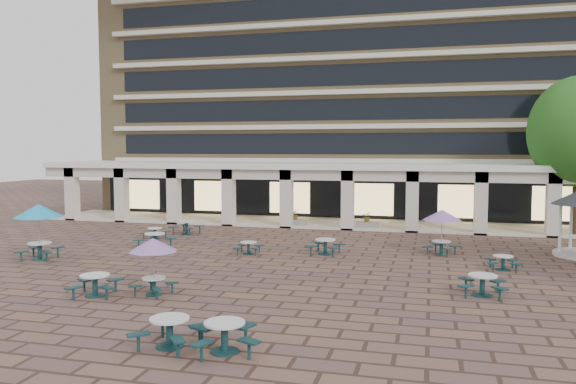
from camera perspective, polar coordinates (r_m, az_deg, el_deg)
name	(u,v)px	position (r m, az deg, el deg)	size (l,w,h in m)	color
ground	(264,265)	(26.42, -2.49, -7.43)	(120.00, 120.00, 0.00)	brown
apartment_building	(346,68)	(51.26, 5.96, 12.46)	(40.00, 15.50, 25.20)	#A0865A
retail_arcade	(323,182)	(40.31, 3.62, 0.98)	(42.00, 6.60, 4.40)	white
picnic_table_0	(95,283)	(22.11, -19.02, -8.76)	(2.12, 2.12, 0.80)	#153D3F
picnic_table_1	(170,330)	(16.14, -11.94, -13.51)	(1.95, 1.95, 0.82)	#153D3F
picnic_table_2	(225,334)	(15.52, -6.46, -14.15)	(2.27, 2.27, 0.83)	#153D3F
picnic_table_3	(482,283)	(22.17, 19.14, -8.74)	(1.84, 1.84, 0.79)	#153D3F
picnic_table_4	(39,213)	(29.93, -24.01, -1.96)	(2.34, 2.34, 2.70)	#153D3F
picnic_table_5	(249,247)	(29.08, -4.03, -5.57)	(1.56, 1.56, 0.64)	#153D3F
picnic_table_6	(153,247)	(21.41, -13.55, -5.46)	(1.83, 1.83, 2.12)	#153D3F
picnic_table_7	(503,261)	(27.05, 21.00, -6.60)	(1.50, 1.50, 0.66)	#153D3F
picnic_table_8	(187,226)	(36.32, -10.27, -3.45)	(2.02, 2.02, 0.82)	#153D3F
picnic_table_9	(155,239)	(31.55, -13.39, -4.69)	(2.10, 2.10, 0.83)	#153D3F
picnic_table_10	(325,245)	(29.01, 3.81, -5.42)	(1.93, 1.93, 0.79)	#153D3F
picnic_table_11	(442,217)	(29.70, 15.37, -2.45)	(1.99, 1.99, 2.30)	#153D3F
picnic_table_12	(155,232)	(34.86, -13.38, -4.00)	(1.50, 1.50, 0.65)	#153D3F
planter_left	(295,219)	(39.04, 0.76, -2.81)	(1.50, 0.73, 1.26)	gray
planter_right	(367,222)	(38.18, 8.06, -3.05)	(1.50, 0.68, 1.23)	gray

